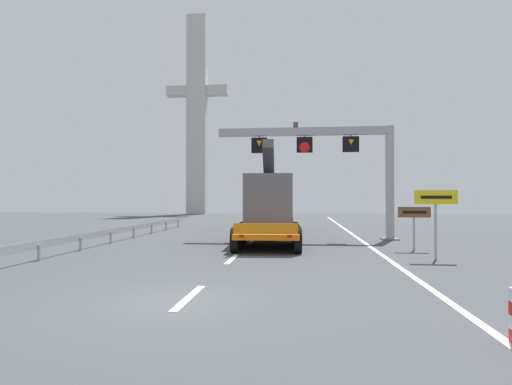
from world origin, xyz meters
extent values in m
plane|color=#424449|center=(0.00, 0.00, 0.00)|extent=(112.00, 112.00, 0.00)
cube|color=silver|center=(0.21, 0.41, 0.01)|extent=(0.20, 2.60, 0.01)
cube|color=silver|center=(0.21, 6.82, 0.01)|extent=(0.20, 2.60, 0.01)
cube|color=silver|center=(0.21, 13.23, 0.01)|extent=(0.20, 2.60, 0.01)
cube|color=silver|center=(0.21, 19.64, 0.01)|extent=(0.20, 2.60, 0.01)
cube|color=silver|center=(0.21, 26.05, 0.01)|extent=(0.20, 2.60, 0.01)
cube|color=silver|center=(0.21, 32.46, 0.01)|extent=(0.20, 2.60, 0.01)
cube|color=silver|center=(0.21, 38.87, 0.01)|extent=(0.20, 2.60, 0.01)
cube|color=silver|center=(0.21, 45.28, 0.01)|extent=(0.20, 2.60, 0.01)
cube|color=silver|center=(0.21, 51.69, 0.01)|extent=(0.20, 2.60, 0.01)
cube|color=silver|center=(0.21, 58.10, 0.01)|extent=(0.20, 2.60, 0.01)
cube|color=silver|center=(6.20, 12.00, 0.01)|extent=(0.20, 63.00, 0.01)
cube|color=#9EA0A5|center=(7.88, 15.28, 3.22)|extent=(0.40, 0.40, 6.45)
cube|color=slate|center=(7.88, 15.28, 0.04)|extent=(0.90, 0.90, 0.08)
cube|color=#9EA0A5|center=(3.09, 15.28, 6.20)|extent=(9.98, 0.44, 0.44)
cube|color=#4C4C51|center=(2.58, 15.28, 6.60)|extent=(0.28, 0.40, 0.28)
cube|color=black|center=(5.71, 15.28, 5.43)|extent=(0.92, 0.24, 0.89)
cube|color=#9EA0A5|center=(5.71, 15.28, 5.93)|extent=(0.08, 0.08, 0.16)
cone|color=orange|center=(5.71, 15.15, 5.52)|extent=(0.33, 0.33, 0.31)
cube|color=black|center=(3.09, 15.28, 5.43)|extent=(0.92, 0.24, 0.89)
cube|color=#9EA0A5|center=(3.09, 15.28, 5.93)|extent=(0.08, 0.08, 0.16)
cone|color=red|center=(3.09, 15.15, 5.27)|extent=(0.59, 0.02, 0.59)
cube|color=black|center=(0.47, 15.28, 5.43)|extent=(0.92, 0.24, 0.89)
cube|color=#9EA0A5|center=(0.47, 15.28, 5.93)|extent=(0.08, 0.08, 0.16)
cone|color=orange|center=(0.47, 15.15, 5.52)|extent=(0.33, 0.33, 0.31)
cube|color=orange|center=(1.18, 13.23, 0.73)|extent=(3.28, 10.52, 0.24)
cube|color=orange|center=(1.42, 7.96, 1.10)|extent=(2.66, 0.20, 0.44)
cylinder|color=black|center=(0.04, 8.68, 0.55)|extent=(0.37, 1.11, 1.10)
cylinder|color=black|center=(2.74, 8.80, 0.55)|extent=(0.37, 1.11, 1.10)
cylinder|color=black|center=(-0.01, 9.73, 0.55)|extent=(0.37, 1.11, 1.10)
cylinder|color=black|center=(2.69, 9.85, 0.55)|extent=(0.37, 1.11, 1.10)
cylinder|color=black|center=(-0.06, 10.77, 0.55)|extent=(0.37, 1.11, 1.10)
cylinder|color=black|center=(2.64, 10.90, 0.55)|extent=(0.37, 1.11, 1.10)
cylinder|color=black|center=(-0.11, 11.82, 0.55)|extent=(0.37, 1.11, 1.10)
cylinder|color=black|center=(2.59, 11.95, 0.55)|extent=(0.37, 1.11, 1.10)
cylinder|color=black|center=(-0.16, 12.87, 0.55)|extent=(0.37, 1.11, 1.10)
cylinder|color=black|center=(2.54, 13.00, 0.55)|extent=(0.37, 1.11, 1.10)
cube|color=orange|center=(0.85, 20.33, 2.10)|extent=(2.72, 3.32, 3.10)
cube|color=black|center=(0.85, 20.33, 2.80)|extent=(2.75, 3.34, 0.60)
cylinder|color=black|center=(-0.48, 21.15, 0.55)|extent=(0.39, 1.11, 1.10)
cylinder|color=black|center=(2.09, 21.27, 0.55)|extent=(0.39, 1.11, 1.10)
cylinder|color=black|center=(-0.39, 19.15, 0.55)|extent=(0.39, 1.11, 1.10)
cylinder|color=black|center=(2.19, 19.27, 0.55)|extent=(0.39, 1.11, 1.10)
cube|color=#565B66|center=(1.16, 13.63, 2.20)|extent=(2.64, 5.82, 2.70)
cube|color=#2D2D33|center=(1.20, 12.78, 4.15)|extent=(0.70, 2.97, 2.29)
cube|color=red|center=(0.45, 7.88, 0.80)|extent=(0.20, 0.07, 0.12)
cube|color=red|center=(2.40, 7.97, 0.80)|extent=(0.20, 0.07, 0.12)
cylinder|color=#9EA0A5|center=(7.98, 7.42, 1.33)|extent=(0.10, 0.10, 2.66)
cube|color=yellow|center=(7.98, 7.36, 2.39)|extent=(1.58, 0.06, 0.54)
cube|color=black|center=(7.98, 7.32, 2.39)|extent=(1.14, 0.01, 0.12)
cylinder|color=#9EA0A5|center=(7.92, 10.31, 0.98)|extent=(0.10, 0.10, 1.96)
cube|color=brown|center=(7.92, 10.25, 1.73)|extent=(1.42, 0.06, 0.47)
cube|color=black|center=(7.92, 10.21, 1.73)|extent=(1.02, 0.01, 0.12)
cube|color=#999EA3|center=(-6.99, 11.76, 0.60)|extent=(0.04, 27.53, 0.32)
cube|color=#999EA3|center=(-6.93, 5.65, 0.30)|extent=(0.10, 0.10, 0.60)
cube|color=#999EA3|center=(-6.93, 8.71, 0.30)|extent=(0.10, 0.10, 0.60)
cube|color=#999EA3|center=(-6.93, 11.76, 0.30)|extent=(0.10, 0.10, 0.60)
cube|color=#999EA3|center=(-6.93, 14.82, 0.30)|extent=(0.10, 0.10, 0.60)
cube|color=#999EA3|center=(-6.93, 17.88, 0.30)|extent=(0.10, 0.10, 0.60)
cube|color=#999EA3|center=(-6.93, 20.94, 0.30)|extent=(0.10, 0.10, 0.60)
cube|color=#999EA3|center=(-6.93, 24.00, 0.30)|extent=(0.10, 0.10, 0.60)
cube|color=#B7B7B2|center=(-12.12, 51.52, 14.49)|extent=(2.80, 2.00, 28.98)
cube|color=#B7B7B2|center=(-12.12, 51.52, 17.96)|extent=(9.00, 1.60, 1.40)
camera|label=1|loc=(2.85, -9.53, 2.37)|focal=30.03mm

